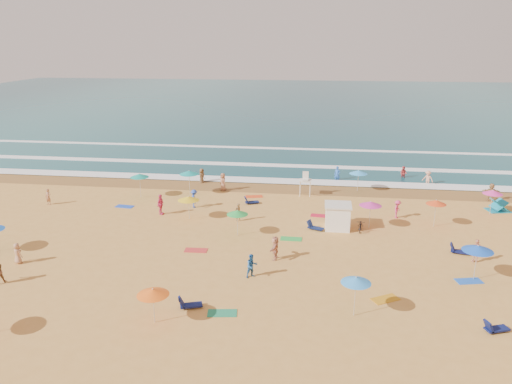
# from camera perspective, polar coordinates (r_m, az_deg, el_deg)

# --- Properties ---
(ground) EXTENTS (220.00, 220.00, 0.00)m
(ground) POSITION_cam_1_polar(r_m,az_deg,el_deg) (41.22, 2.99, -4.60)
(ground) COLOR gold
(ground) RESTS_ON ground
(ocean) EXTENTS (220.00, 140.00, 0.18)m
(ocean) POSITION_cam_1_polar(r_m,az_deg,el_deg) (123.17, 6.17, 9.96)
(ocean) COLOR #0C4756
(ocean) RESTS_ON ground
(wet_sand) EXTENTS (220.00, 220.00, 0.00)m
(wet_sand) POSITION_cam_1_polar(r_m,az_deg,el_deg) (53.01, 4.07, 0.39)
(wet_sand) COLOR olive
(wet_sand) RESTS_ON ground
(surf_foam) EXTENTS (200.00, 18.70, 0.05)m
(surf_foam) POSITION_cam_1_polar(r_m,az_deg,el_deg) (61.47, 4.59, 2.83)
(surf_foam) COLOR white
(surf_foam) RESTS_ON ground
(cabana) EXTENTS (2.00, 2.00, 2.00)m
(cabana) POSITION_cam_1_polar(r_m,az_deg,el_deg) (42.18, 9.31, -2.84)
(cabana) COLOR white
(cabana) RESTS_ON ground
(cabana_roof) EXTENTS (2.20, 2.20, 0.12)m
(cabana_roof) POSITION_cam_1_polar(r_m,az_deg,el_deg) (41.83, 9.37, -1.48)
(cabana_roof) COLOR silver
(cabana_roof) RESTS_ON cabana
(bicycle) EXTENTS (0.84, 1.87, 0.95)m
(bicycle) POSITION_cam_1_polar(r_m,az_deg,el_deg) (42.20, 11.86, -3.74)
(bicycle) COLOR black
(bicycle) RESTS_ON ground
(lifeguard_stand) EXTENTS (1.20, 1.20, 2.10)m
(lifeguard_stand) POSITION_cam_1_polar(r_m,az_deg,el_deg) (50.62, 5.65, 0.77)
(lifeguard_stand) COLOR white
(lifeguard_stand) RESTS_ON ground
(beach_umbrellas) EXTENTS (56.23, 31.83, 0.77)m
(beach_umbrellas) POSITION_cam_1_polar(r_m,az_deg,el_deg) (39.83, 8.00, -2.29)
(beach_umbrellas) COLOR #139A8B
(beach_umbrellas) RESTS_ON ground
(loungers) EXTENTS (52.81, 20.95, 0.34)m
(loungers) POSITION_cam_1_polar(r_m,az_deg,el_deg) (38.14, 11.86, -6.55)
(loungers) COLOR #0E1B48
(loungers) RESTS_ON ground
(towels) EXTENTS (52.73, 23.49, 0.03)m
(towels) POSITION_cam_1_polar(r_m,az_deg,el_deg) (39.22, 1.81, -5.73)
(towels) COLOR #C0184A
(towels) RESTS_ON ground
(beachgoers) EXTENTS (43.52, 30.58, 2.14)m
(beachgoers) POSITION_cam_1_polar(r_m,az_deg,el_deg) (45.46, 4.22, -1.43)
(beachgoers) COLOR blue
(beachgoers) RESTS_ON ground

